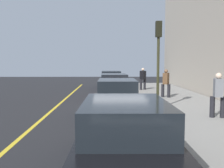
# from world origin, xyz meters

# --- Properties ---
(ground_plane) EXTENTS (56.00, 56.00, 0.00)m
(ground_plane) POSITION_xyz_m (0.00, 0.00, 0.00)
(ground_plane) COLOR black
(sidewalk) EXTENTS (28.00, 4.60, 0.15)m
(sidewalk) POSITION_xyz_m (0.00, -3.30, 0.07)
(sidewalk) COLOR gray
(sidewalk) RESTS_ON ground
(lane_stripe_centre) EXTENTS (28.00, 0.14, 0.01)m
(lane_stripe_centre) POSITION_xyz_m (0.00, 3.20, 0.00)
(lane_stripe_centre) COLOR gold
(lane_stripe_centre) RESTS_ON ground
(parked_car_black) EXTENTS (4.66, 1.94, 1.51)m
(parked_car_black) POSITION_xyz_m (-6.99, 0.24, 0.76)
(parked_car_black) COLOR black
(parked_car_black) RESTS_ON ground
(parked_car_charcoal) EXTENTS (4.36, 1.94, 1.51)m
(parked_car_charcoal) POSITION_xyz_m (-0.91, 0.17, 0.76)
(parked_car_charcoal) COLOR black
(parked_car_charcoal) RESTS_ON ground
(parked_car_red) EXTENTS (4.68, 2.01, 1.51)m
(parked_car_red) POSITION_xyz_m (4.51, 0.20, 0.76)
(parked_car_red) COLOR black
(parked_car_red) RESTS_ON ground
(parked_car_navy) EXTENTS (4.46, 1.92, 1.51)m
(parked_car_navy) POSITION_xyz_m (10.26, 0.27, 0.76)
(parked_car_navy) COLOR black
(parked_car_navy) RESTS_ON ground
(pedestrian_brown_coat) EXTENTS (0.54, 0.52, 1.69)m
(pedestrian_brown_coat) POSITION_xyz_m (3.27, -2.93, 1.05)
(pedestrian_brown_coat) COLOR black
(pedestrian_brown_coat) RESTS_ON sidewalk
(pedestrian_black_coat) EXTENTS (0.53, 0.50, 1.67)m
(pedestrian_black_coat) POSITION_xyz_m (7.57, -2.13, 1.04)
(pedestrian_black_coat) COLOR black
(pedestrian_black_coat) RESTS_ON sidewalk
(pedestrian_grey_coat) EXTENTS (0.52, 0.55, 1.71)m
(pedestrian_grey_coat) POSITION_xyz_m (-2.45, -3.61, 1.06)
(pedestrian_grey_coat) COLOR black
(pedestrian_grey_coat) RESTS_ON sidewalk
(traffic_light_pole) EXTENTS (0.35, 0.26, 3.93)m
(traffic_light_pole) POSITION_xyz_m (-0.50, -1.69, 2.83)
(traffic_light_pole) COLOR #2D2D19
(traffic_light_pole) RESTS_ON sidewalk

